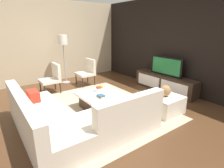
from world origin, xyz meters
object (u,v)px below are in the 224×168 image
at_px(accent_chair_near, 53,77).
at_px(accent_chair_far, 87,70).
at_px(media_console, 165,83).
at_px(fruit_bowl, 99,89).
at_px(television, 166,66).
at_px(ottoman, 164,104).
at_px(book_stack, 101,96).
at_px(floor_lamp, 63,43).
at_px(coffee_table, 100,100).
at_px(sectional_couch, 72,119).
at_px(decorative_ball, 165,91).

relative_size(accent_chair_near, accent_chair_far, 1.00).
height_order(media_console, fruit_bowl, fruit_bowl).
distance_m(television, ottoman, 1.64).
distance_m(media_console, book_stack, 2.42).
xyz_separation_m(floor_lamp, book_stack, (2.75, -0.28, -0.98)).
xyz_separation_m(fruit_bowl, accent_chair_far, (-1.71, 0.60, 0.05)).
xyz_separation_m(television, accent_chair_far, (-1.99, -1.59, -0.29)).
bearing_deg(accent_chair_near, media_console, 49.02).
bearing_deg(coffee_table, sectional_couch, -58.96).
bearing_deg(media_console, sectional_couch, -81.35).
bearing_deg(coffee_table, ottoman, 46.12).
height_order(coffee_table, accent_chair_near, accent_chair_near).
xyz_separation_m(sectional_couch, fruit_bowl, (-0.78, 1.10, 0.16)).
relative_size(coffee_table, accent_chair_near, 1.10).
height_order(sectional_couch, decorative_ball, sectional_couch).
bearing_deg(floor_lamp, accent_chair_near, -43.00).
distance_m(floor_lamp, decorative_ball, 3.79).
xyz_separation_m(television, decorative_ball, (0.94, -1.21, -0.25)).
height_order(floor_lamp, fruit_bowl, floor_lamp).
bearing_deg(accent_chair_near, fruit_bowl, 14.14).
bearing_deg(floor_lamp, ottoman, 14.48).
xyz_separation_m(accent_chair_near, accent_chair_far, (-0.10, 1.23, 0.00)).
xyz_separation_m(media_console, television, (0.00, 0.00, 0.53)).
distance_m(media_console, accent_chair_near, 3.41).
bearing_deg(accent_chair_far, accent_chair_near, -77.80).
distance_m(coffee_table, ottoman, 1.51).
bearing_deg(ottoman, fruit_bowl, -141.19).
relative_size(fruit_bowl, accent_chair_far, 0.32).
relative_size(decorative_ball, book_stack, 1.18).
bearing_deg(book_stack, accent_chair_near, -168.36).
height_order(coffee_table, accent_chair_far, accent_chair_far).
height_order(television, ottoman, television).
bearing_deg(accent_chair_far, sectional_couch, -27.00).
bearing_deg(floor_lamp, fruit_bowl, -1.50).
height_order(floor_lamp, accent_chair_far, floor_lamp).
height_order(fruit_bowl, decorative_ball, decorative_ball).
height_order(coffee_table, floor_lamp, floor_lamp).
bearing_deg(coffee_table, floor_lamp, 176.33).
height_order(floor_lamp, decorative_ball, floor_lamp).
bearing_deg(sectional_couch, fruit_bowl, 125.40).
bearing_deg(decorative_ball, accent_chair_near, -150.34).
distance_m(accent_chair_near, accent_chair_far, 1.24).
xyz_separation_m(coffee_table, floor_lamp, (-2.53, 0.16, 1.19)).
distance_m(decorative_ball, book_stack, 1.46).
relative_size(media_console, television, 1.88).
height_order(television, floor_lamp, floor_lamp).
relative_size(floor_lamp, accent_chair_far, 1.90).
bearing_deg(book_stack, floor_lamp, 174.24).
bearing_deg(floor_lamp, television, 39.07).
relative_size(fruit_bowl, book_stack, 1.30).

